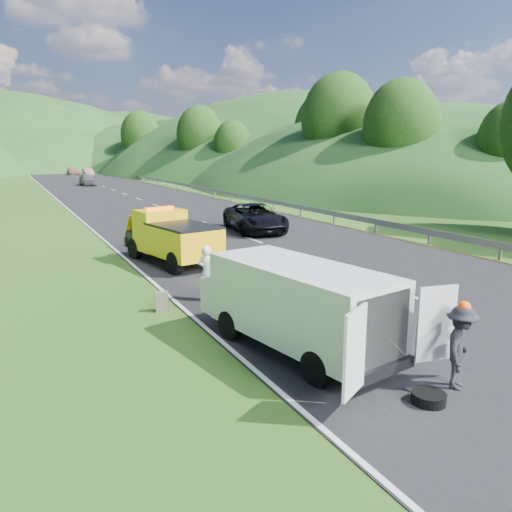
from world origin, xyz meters
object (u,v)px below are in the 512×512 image
worker (457,388)px  spare_tire (428,404)px  tow_truck (171,237)px  child (253,317)px  white_van (296,302)px  suitcase (162,302)px  woman (208,300)px  passing_suv (255,231)px

worker → spare_tire: 0.98m
tow_truck → child: tow_truck is taller
tow_truck → worker: size_ratio=3.26×
white_van → worker: 3.79m
tow_truck → suitcase: (-2.17, -5.93, -0.80)m
white_van → woman: (-0.39, 4.60, -1.17)m
tow_truck → passing_suv: tow_truck is taller
woman → worker: (2.24, -7.69, 0.00)m
white_van → worker: size_ratio=3.66×
suitcase → worker: bearing=-62.3°
white_van → child: size_ratio=6.81×
passing_suv → white_van: bearing=-104.5°
white_van → passing_suv: bearing=56.5°
white_van → woman: white_van is taller
worker → spare_tire: bearing=156.7°
woman → spare_tire: bearing=154.9°
tow_truck → child: (-0.04, -7.59, -1.10)m
spare_tire → child: bearing=97.2°
woman → child: woman is taller
woman → child: size_ratio=1.90×
woman → spare_tire: woman is taller
tow_truck → white_van: bearing=-102.0°
white_van → suitcase: (-1.97, 4.18, -0.87)m
white_van → spare_tire: size_ratio=9.70×
white_van → suitcase: bearing=105.3°
white_van → child: (0.16, 2.51, -1.17)m
passing_suv → woman: bearing=-113.9°
white_van → spare_tire: white_van is taller
suitcase → spare_tire: bearing=-69.0°
tow_truck → spare_tire: (0.69, -13.39, -1.10)m
white_van → worker: (1.86, -3.09, -1.17)m
white_van → passing_suv: (6.90, 15.79, -1.17)m
white_van → suitcase: white_van is taller
suitcase → passing_suv: passing_suv is taller
white_van → child: white_van is taller
woman → passing_suv: 13.36m
woman → suitcase: woman is taller
worker → passing_suv: 19.55m
worker → passing_suv: size_ratio=0.30×
worker → passing_suv: bearing=40.3°
suitcase → spare_tire: size_ratio=0.94×
spare_tire → tow_truck: bearing=92.9°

